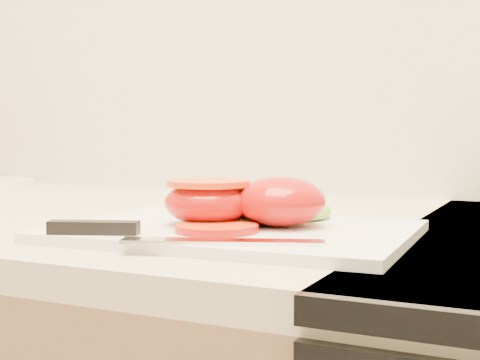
% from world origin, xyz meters
% --- Properties ---
extents(cutting_board, '(0.35, 0.26, 0.01)m').
position_xyz_m(cutting_board, '(0.03, 1.54, 0.94)').
color(cutting_board, white).
rests_on(cutting_board, counter).
extents(tomato_half_dome, '(0.09, 0.09, 0.05)m').
position_xyz_m(tomato_half_dome, '(0.07, 1.56, 0.96)').
color(tomato_half_dome, '#BC1508').
rests_on(tomato_half_dome, cutting_board).
extents(tomato_half_cut, '(0.09, 0.09, 0.04)m').
position_xyz_m(tomato_half_cut, '(0.00, 1.54, 0.96)').
color(tomato_half_cut, '#BC1508').
rests_on(tomato_half_cut, cutting_board).
extents(tomato_slice_0, '(0.08, 0.08, 0.01)m').
position_xyz_m(tomato_slice_0, '(0.03, 1.50, 0.94)').
color(tomato_slice_0, orange).
rests_on(tomato_slice_0, cutting_board).
extents(lettuce_leaf_0, '(0.16, 0.13, 0.03)m').
position_xyz_m(lettuce_leaf_0, '(0.01, 1.61, 0.95)').
color(lettuce_leaf_0, '#7EC032').
rests_on(lettuce_leaf_0, cutting_board).
extents(lettuce_leaf_1, '(0.12, 0.13, 0.02)m').
position_xyz_m(lettuce_leaf_1, '(0.06, 1.61, 0.95)').
color(lettuce_leaf_1, '#7EC032').
rests_on(lettuce_leaf_1, cutting_board).
extents(knife, '(0.25, 0.08, 0.01)m').
position_xyz_m(knife, '(-0.01, 1.44, 0.94)').
color(knife, silver).
rests_on(knife, cutting_board).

